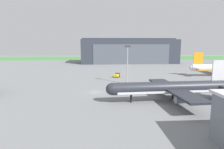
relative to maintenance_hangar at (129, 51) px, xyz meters
name	(u,v)px	position (x,y,z in m)	size (l,w,h in m)	color
ground_plane	(95,92)	(-27.78, -107.30, -10.42)	(440.00, 440.00, 0.00)	slate
grass_field_strip	(98,58)	(-27.78, 58.16, -10.38)	(440.00, 56.00, 0.08)	#45883F
maintenance_hangar	(129,51)	(0.00, 0.00, 0.00)	(82.74, 29.82, 21.76)	#2D333D
airliner_near_left	(171,88)	(-5.18, -119.25, -6.46)	(38.43, 30.03, 11.95)	#282B33
ops_van	(117,75)	(-17.56, -77.03, -9.35)	(3.43, 4.10, 2.10)	#2D2D33
apron_light_mast	(127,61)	(-14.66, -93.63, -0.76)	(2.40, 0.50, 16.18)	#99999E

